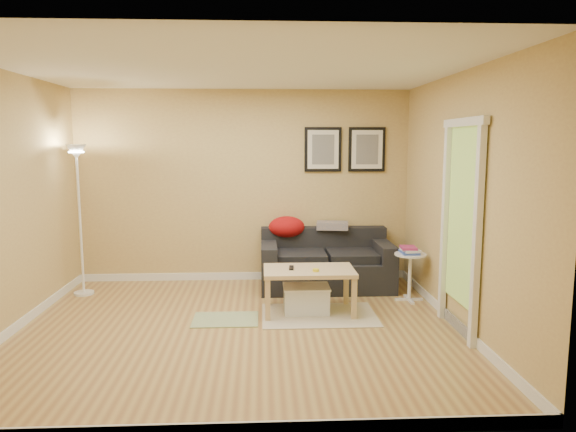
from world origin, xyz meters
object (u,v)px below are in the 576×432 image
object	(u,v)px
coffee_table	(309,291)
sofa	(326,260)
storage_bin	(306,299)
book_stack	(409,250)
floor_lamp	(80,224)
side_table	(410,277)

from	to	relation	value
coffee_table	sofa	bearing A→B (deg)	56.49
storage_bin	book_stack	distance (m)	1.42
coffee_table	floor_lamp	size ratio (longest dim) A/B	0.53
floor_lamp	coffee_table	bearing A→B (deg)	-17.21
coffee_table	side_table	distance (m)	1.31
book_stack	sofa	bearing A→B (deg)	126.40
sofa	coffee_table	xyz separation A→B (m)	(-0.32, -1.02, -0.12)
sofa	coffee_table	size ratio (longest dim) A/B	1.69
side_table	book_stack	size ratio (longest dim) A/B	2.19
coffee_table	side_table	world-z (taller)	side_table
sofa	side_table	size ratio (longest dim) A/B	2.94
storage_bin	floor_lamp	world-z (taller)	floor_lamp
sofa	book_stack	world-z (taller)	sofa
coffee_table	side_table	xyz separation A→B (m)	(1.25, 0.40, 0.04)
floor_lamp	sofa	bearing A→B (deg)	3.04
book_stack	floor_lamp	size ratio (longest dim) A/B	0.14
sofa	storage_bin	size ratio (longest dim) A/B	3.32
sofa	book_stack	size ratio (longest dim) A/B	6.44
coffee_table	book_stack	bearing A→B (deg)	2.05
floor_lamp	storage_bin	bearing A→B (deg)	-17.55
sofa	storage_bin	xyz separation A→B (m)	(-0.35, -1.03, -0.22)
coffee_table	floor_lamp	xyz separation A→B (m)	(-2.77, 0.86, 0.64)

